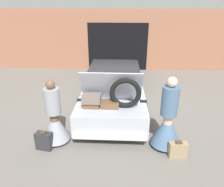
{
  "coord_description": "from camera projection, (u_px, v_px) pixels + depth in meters",
  "views": [
    {
      "loc": [
        0.27,
        -6.54,
        3.14
      ],
      "look_at": [
        0.0,
        -1.28,
        0.89
      ],
      "focal_mm": 35.0,
      "sensor_mm": 36.0,
      "label": 1
    }
  ],
  "objects": [
    {
      "name": "person_left",
      "position": [
        55.0,
        121.0,
        5.08
      ],
      "size": [
        0.67,
        0.67,
        1.57
      ],
      "rotation": [
        0.0,
        0.0,
        -1.74
      ],
      "color": "brown",
      "rests_on": "ground_plane"
    },
    {
      "name": "ground_plane",
      "position": [
        114.0,
        103.0,
        7.25
      ],
      "size": [
        40.0,
        40.0,
        0.0
      ],
      "primitive_type": "plane",
      "color": "slate"
    },
    {
      "name": "car",
      "position": [
        114.0,
        87.0,
        7.03
      ],
      "size": [
        1.82,
        4.75,
        1.6
      ],
      "color": "#B2B7C6",
      "rests_on": "ground_plane"
    },
    {
      "name": "garage_wall_back",
      "position": [
        118.0,
        41.0,
        10.27
      ],
      "size": [
        12.0,
        0.14,
        2.8
      ],
      "color": "#9E664C",
      "rests_on": "ground_plane"
    },
    {
      "name": "suitcase_beside_left_person",
      "position": [
        44.0,
        141.0,
        4.95
      ],
      "size": [
        0.4,
        0.26,
        0.44
      ],
      "color": "#2D2D33",
      "rests_on": "ground_plane"
    },
    {
      "name": "suitcase_beside_right_person",
      "position": [
        178.0,
        150.0,
        4.69
      ],
      "size": [
        0.4,
        0.2,
        0.39
      ],
      "color": "#9E8460",
      "rests_on": "ground_plane"
    },
    {
      "name": "person_right",
      "position": [
        167.0,
        123.0,
        4.88
      ],
      "size": [
        0.7,
        0.7,
        1.7
      ],
      "rotation": [
        0.0,
        0.0,
        1.54
      ],
      "color": "beige",
      "rests_on": "ground_plane"
    }
  ]
}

